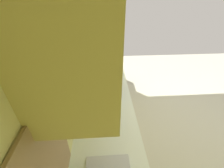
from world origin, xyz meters
name	(u,v)px	position (x,y,z in m)	size (l,w,h in m)	color
ground_plane	(183,124)	(0.00, 0.00, 0.00)	(6.24, 6.24, 0.00)	beige
wall_back	(73,53)	(0.00, 1.75, 1.41)	(4.02, 0.12, 2.81)	#DFDA80
counter_run	(106,131)	(-0.41, 1.39, 0.46)	(3.07, 0.64, 0.92)	#CABE65
upper_cabinets	(86,9)	(-0.41, 1.52, 1.93)	(1.84, 0.36, 0.69)	#D0C165
window_back_wall	(52,158)	(-1.26, 1.69, 1.33)	(0.44, 0.02, 0.68)	#997A4C
oven_range	(104,66)	(1.45, 1.38, 0.48)	(0.67, 0.64, 1.10)	#B7BABF
microwave	(103,82)	(-0.12, 1.41, 1.06)	(0.51, 0.34, 0.27)	white
bowl	(106,60)	(0.76, 1.35, 0.96)	(0.17, 0.17, 0.06)	#D84C47
kettle	(109,117)	(-0.66, 1.35, 0.99)	(0.15, 0.11, 0.14)	black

